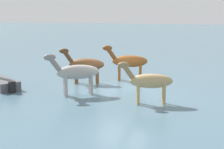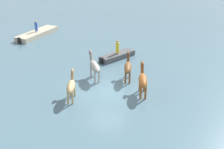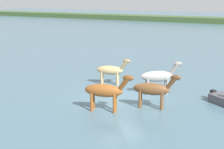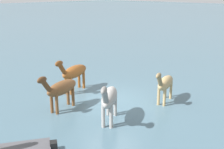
{
  "view_description": "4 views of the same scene",
  "coord_description": "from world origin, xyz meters",
  "px_view_note": "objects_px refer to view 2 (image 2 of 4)",
  "views": [
    {
      "loc": [
        -4.21,
        14.82,
        3.74
      ],
      "look_at": [
        0.45,
        0.21,
        0.82
      ],
      "focal_mm": 51.13,
      "sensor_mm": 36.0,
      "label": 1
    },
    {
      "loc": [
        -17.34,
        -5.5,
        9.71
      ],
      "look_at": [
        0.57,
        -0.22,
        1.13
      ],
      "focal_mm": 45.77,
      "sensor_mm": 36.0,
      "label": 2
    },
    {
      "loc": [
        7.68,
        -15.44,
        5.75
      ],
      "look_at": [
        -0.83,
        0.44,
        1.15
      ],
      "focal_mm": 48.8,
      "sensor_mm": 36.0,
      "label": 3
    },
    {
      "loc": [
        9.64,
        9.26,
        5.39
      ],
      "look_at": [
        -0.74,
        -0.68,
        1.11
      ],
      "focal_mm": 45.59,
      "sensor_mm": 36.0,
      "label": 4
    }
  ],
  "objects_px": {
    "horse_rear_stallion": "(71,86)",
    "horse_gray_outer": "(143,80)",
    "horse_chestnut_trailing": "(94,66)",
    "boat_dinghy_port": "(117,57)",
    "horse_pinto_flank": "(128,67)",
    "person_helmsman_aft": "(117,47)",
    "person_watcher_seated": "(36,26)",
    "boat_skiff_near": "(37,34)"
  },
  "relations": [
    {
      "from": "horse_pinto_flank",
      "to": "boat_dinghy_port",
      "type": "distance_m",
      "value": 4.73
    },
    {
      "from": "horse_rear_stallion",
      "to": "boat_skiff_near",
      "type": "bearing_deg",
      "value": 21.8
    },
    {
      "from": "boat_dinghy_port",
      "to": "boat_skiff_near",
      "type": "bearing_deg",
      "value": 99.79
    },
    {
      "from": "horse_gray_outer",
      "to": "person_helmsman_aft",
      "type": "bearing_deg",
      "value": 15.04
    },
    {
      "from": "person_watcher_seated",
      "to": "person_helmsman_aft",
      "type": "bearing_deg",
      "value": -111.0
    },
    {
      "from": "horse_rear_stallion",
      "to": "boat_skiff_near",
      "type": "relative_size",
      "value": 0.37
    },
    {
      "from": "boat_dinghy_port",
      "to": "person_watcher_seated",
      "type": "relative_size",
      "value": 3.1
    },
    {
      "from": "horse_rear_stallion",
      "to": "boat_skiff_near",
      "type": "height_order",
      "value": "horse_rear_stallion"
    },
    {
      "from": "horse_gray_outer",
      "to": "horse_chestnut_trailing",
      "type": "bearing_deg",
      "value": 56.33
    },
    {
      "from": "horse_chestnut_trailing",
      "to": "person_helmsman_aft",
      "type": "height_order",
      "value": "horse_chestnut_trailing"
    },
    {
      "from": "horse_rear_stallion",
      "to": "boat_skiff_near",
      "type": "distance_m",
      "value": 15.89
    },
    {
      "from": "horse_chestnut_trailing",
      "to": "boat_dinghy_port",
      "type": "bearing_deg",
      "value": -41.05
    },
    {
      "from": "horse_chestnut_trailing",
      "to": "boat_skiff_near",
      "type": "distance_m",
      "value": 13.63
    },
    {
      "from": "person_watcher_seated",
      "to": "person_helmsman_aft",
      "type": "distance_m",
      "value": 11.53
    },
    {
      "from": "boat_skiff_near",
      "to": "person_helmsman_aft",
      "type": "bearing_deg",
      "value": -102.14
    },
    {
      "from": "horse_chestnut_trailing",
      "to": "person_helmsman_aft",
      "type": "bearing_deg",
      "value": -41.22
    },
    {
      "from": "horse_pinto_flank",
      "to": "person_helmsman_aft",
      "type": "xyz_separation_m",
      "value": [
        4.23,
        2.0,
        0.06
      ]
    },
    {
      "from": "horse_chestnut_trailing",
      "to": "horse_pinto_flank",
      "type": "bearing_deg",
      "value": -111.64
    },
    {
      "from": "horse_chestnut_trailing",
      "to": "person_watcher_seated",
      "type": "height_order",
      "value": "horse_chestnut_trailing"
    },
    {
      "from": "horse_pinto_flank",
      "to": "person_watcher_seated",
      "type": "xyz_separation_m",
      "value": [
        8.36,
        12.77,
        0.12
      ]
    },
    {
      "from": "horse_chestnut_trailing",
      "to": "boat_skiff_near",
      "type": "bearing_deg",
      "value": 13.55
    },
    {
      "from": "horse_rear_stallion",
      "to": "horse_gray_outer",
      "type": "bearing_deg",
      "value": -81.26
    },
    {
      "from": "boat_dinghy_port",
      "to": "horse_pinto_flank",
      "type": "bearing_deg",
      "value": -122.99
    },
    {
      "from": "boat_dinghy_port",
      "to": "person_watcher_seated",
      "type": "distance_m",
      "value": 11.58
    },
    {
      "from": "horse_chestnut_trailing",
      "to": "horse_pinto_flank",
      "type": "relative_size",
      "value": 0.94
    },
    {
      "from": "horse_rear_stallion",
      "to": "horse_gray_outer",
      "type": "height_order",
      "value": "horse_gray_outer"
    },
    {
      "from": "horse_chestnut_trailing",
      "to": "horse_gray_outer",
      "type": "xyz_separation_m",
      "value": [
        -1.41,
        -4.07,
        0.01
      ]
    },
    {
      "from": "boat_skiff_near",
      "to": "horse_gray_outer",
      "type": "bearing_deg",
      "value": -116.98
    },
    {
      "from": "horse_rear_stallion",
      "to": "horse_gray_outer",
      "type": "distance_m",
      "value": 4.96
    },
    {
      "from": "horse_gray_outer",
      "to": "horse_pinto_flank",
      "type": "bearing_deg",
      "value": 23.08
    },
    {
      "from": "horse_gray_outer",
      "to": "horse_pinto_flank",
      "type": "distance_m",
      "value": 2.54
    },
    {
      "from": "horse_chestnut_trailing",
      "to": "boat_skiff_near",
      "type": "xyz_separation_m",
      "value": [
        9.0,
        10.2,
        -0.91
      ]
    },
    {
      "from": "horse_chestnut_trailing",
      "to": "person_watcher_seated",
      "type": "distance_m",
      "value": 13.61
    },
    {
      "from": "boat_dinghy_port",
      "to": "horse_gray_outer",
      "type": "bearing_deg",
      "value": -118.77
    },
    {
      "from": "horse_gray_outer",
      "to": "boat_skiff_near",
      "type": "height_order",
      "value": "horse_gray_outer"
    },
    {
      "from": "horse_rear_stallion",
      "to": "person_watcher_seated",
      "type": "bearing_deg",
      "value": 22.0
    },
    {
      "from": "horse_pinto_flank",
      "to": "person_helmsman_aft",
      "type": "relative_size",
      "value": 2.08
    },
    {
      "from": "horse_pinto_flank",
      "to": "boat_skiff_near",
      "type": "relative_size",
      "value": 0.4
    },
    {
      "from": "person_helmsman_aft",
      "to": "boat_skiff_near",
      "type": "bearing_deg",
      "value": 68.75
    },
    {
      "from": "horse_chestnut_trailing",
      "to": "boat_dinghy_port",
      "type": "height_order",
      "value": "horse_chestnut_trailing"
    },
    {
      "from": "horse_chestnut_trailing",
      "to": "boat_dinghy_port",
      "type": "distance_m",
      "value": 4.9
    },
    {
      "from": "horse_chestnut_trailing",
      "to": "horse_gray_outer",
      "type": "relative_size",
      "value": 0.9
    }
  ]
}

